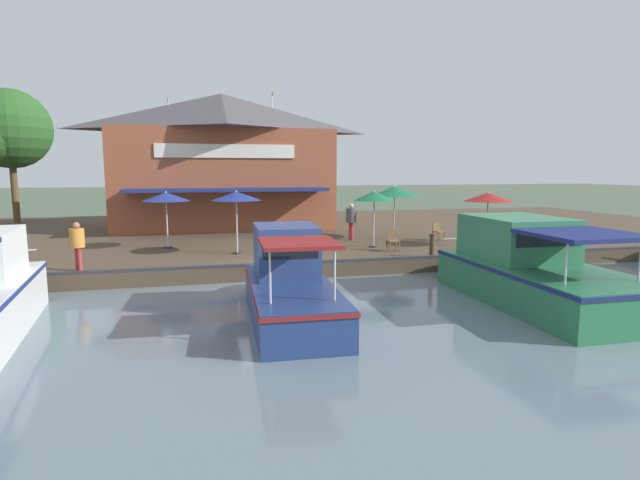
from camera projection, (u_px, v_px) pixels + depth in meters
name	position (u px, v px, depth m)	size (l,w,h in m)	color
ground_plane	(275.00, 283.00, 17.28)	(220.00, 220.00, 0.00)	#4C5B47
quay_deck	(245.00, 235.00, 27.81)	(22.00, 56.00, 0.60)	#4C3D2D
quay_edge_fender	(274.00, 264.00, 17.28)	(0.20, 50.40, 0.10)	#2D2D33
waterfront_restaurant	(223.00, 160.00, 29.10)	(9.10, 12.41, 7.87)	brown
patio_umbrella_mid_patio_right	(395.00, 191.00, 23.73)	(2.27, 2.27, 2.56)	#B7B7B7
patio_umbrella_back_row	(374.00, 196.00, 21.12)	(1.78, 1.78, 2.43)	#B7B7B7
patio_umbrella_near_quay_edge	(166.00, 197.00, 20.78)	(1.98, 1.98, 2.40)	#B7B7B7
patio_umbrella_mid_patio_left	(236.00, 196.00, 19.37)	(1.94, 1.94, 2.49)	#B7B7B7
patio_umbrella_far_corner	(488.00, 197.00, 21.45)	(2.08, 2.08, 2.35)	#B7B7B7
cafe_chair_beside_entrance	(393.00, 239.00, 20.28)	(0.46, 0.46, 0.85)	brown
cafe_chair_under_first_umbrella	(438.00, 230.00, 23.40)	(0.51, 0.51, 0.85)	brown
person_near_entrance	(351.00, 217.00, 23.41)	(0.49, 0.49, 1.73)	#B23338
person_mid_patio	(77.00, 241.00, 16.21)	(0.45, 0.45, 1.60)	#B23338
motorboat_nearest_quay	(522.00, 268.00, 14.95)	(7.91, 3.10, 2.39)	#287047
motorboat_mid_row	(288.00, 283.00, 13.37)	(6.74, 2.33, 2.32)	navy
mooring_post	(432.00, 245.00, 18.92)	(0.22, 0.22, 0.88)	#473323
tree_downstream_bank	(5.00, 131.00, 30.39)	(5.11, 4.86, 8.25)	brown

